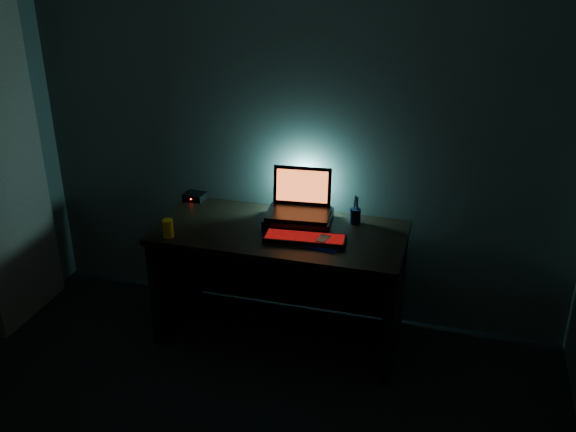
# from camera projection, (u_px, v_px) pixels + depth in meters

# --- Properties ---
(room) EXTENTS (3.50, 4.00, 2.50)m
(room) POSITION_uv_depth(u_px,v_px,m) (147.00, 295.00, 2.22)
(room) COLOR black
(room) RESTS_ON ground
(desk) EXTENTS (1.50, 0.70, 0.75)m
(desk) POSITION_uv_depth(u_px,v_px,m) (283.00, 264.00, 3.99)
(desk) COLOR black
(desk) RESTS_ON ground
(curtain) EXTENTS (0.06, 0.65, 2.30)m
(curtain) POSITION_uv_depth(u_px,v_px,m) (3.00, 152.00, 3.92)
(curtain) COLOR #B1AA8D
(curtain) RESTS_ON ground
(riser) EXTENTS (0.43, 0.34, 0.06)m
(riser) POSITION_uv_depth(u_px,v_px,m) (299.00, 219.00, 3.92)
(riser) COLOR black
(riser) RESTS_ON desk
(laptop) EXTENTS (0.40, 0.32, 0.26)m
(laptop) POSITION_uv_depth(u_px,v_px,m) (300.00, 202.00, 3.93)
(laptop) COLOR black
(laptop) RESTS_ON riser
(keyboard) EXTENTS (0.49, 0.19, 0.03)m
(keyboard) POSITION_uv_depth(u_px,v_px,m) (305.00, 238.00, 3.71)
(keyboard) COLOR black
(keyboard) RESTS_ON desk
(mousepad) EXTENTS (0.25, 0.24, 0.00)m
(mousepad) POSITION_uv_depth(u_px,v_px,m) (323.00, 243.00, 3.68)
(mousepad) COLOR #0C0D57
(mousepad) RESTS_ON desk
(mouse) EXTENTS (0.07, 0.11, 0.03)m
(mouse) POSITION_uv_depth(u_px,v_px,m) (323.00, 240.00, 3.68)
(mouse) COLOR gray
(mouse) RESTS_ON mousepad
(pen_cup) EXTENTS (0.08, 0.08, 0.09)m
(pen_cup) POSITION_uv_depth(u_px,v_px,m) (355.00, 216.00, 3.91)
(pen_cup) COLOR black
(pen_cup) RESTS_ON desk
(juice_glass) EXTENTS (0.08, 0.08, 0.11)m
(juice_glass) POSITION_uv_depth(u_px,v_px,m) (168.00, 228.00, 3.74)
(juice_glass) COLOR yellow
(juice_glass) RESTS_ON desk
(router) EXTENTS (0.14, 0.12, 0.04)m
(router) POSITION_uv_depth(u_px,v_px,m) (195.00, 196.00, 4.26)
(router) COLOR black
(router) RESTS_ON desk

